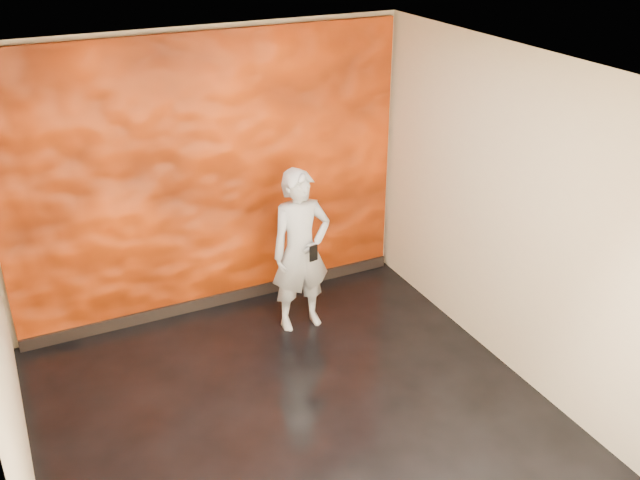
{
  "coord_description": "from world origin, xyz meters",
  "views": [
    {
      "loc": [
        -1.81,
        -4.23,
        3.86
      ],
      "look_at": [
        0.66,
        0.91,
        1.05
      ],
      "focal_mm": 40.0,
      "sensor_mm": 36.0,
      "label": 1
    }
  ],
  "objects": [
    {
      "name": "man",
      "position": [
        0.61,
        1.23,
        0.81
      ],
      "size": [
        0.6,
        0.4,
        1.61
      ],
      "primitive_type": "imported",
      "rotation": [
        0.0,
        0.0,
        -0.02
      ],
      "color": "#9AA1AA",
      "rests_on": "ground"
    },
    {
      "name": "phone",
      "position": [
        0.63,
        0.98,
        0.89
      ],
      "size": [
        0.08,
        0.03,
        0.15
      ],
      "primitive_type": "cube",
      "rotation": [
        0.0,
        0.0,
        0.21
      ],
      "color": "black",
      "rests_on": "man"
    },
    {
      "name": "feature_wall",
      "position": [
        0.0,
        1.96,
        1.38
      ],
      "size": [
        3.9,
        0.06,
        2.75
      ],
      "primitive_type": "cube",
      "color": "#FC4A09",
      "rests_on": "ground"
    },
    {
      "name": "baseboard",
      "position": [
        0.0,
        1.92,
        0.06
      ],
      "size": [
        3.9,
        0.04,
        0.12
      ],
      "primitive_type": "cube",
      "color": "black",
      "rests_on": "ground"
    },
    {
      "name": "room",
      "position": [
        0.0,
        0.0,
        1.4
      ],
      "size": [
        4.02,
        4.02,
        2.81
      ],
      "color": "black",
      "rests_on": "ground"
    }
  ]
}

